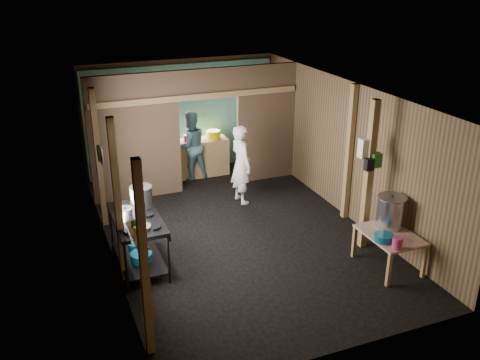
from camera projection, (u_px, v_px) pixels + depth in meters
name	position (u px, v px, depth m)	size (l,w,h in m)	color
floor	(236.00, 231.00, 9.68)	(4.50, 7.00, 0.00)	black
ceiling	(236.00, 92.00, 8.69)	(4.50, 7.00, 0.00)	#474544
wall_back	(181.00, 116.00, 12.20)	(4.50, 0.00, 2.60)	brown
wall_front	(344.00, 263.00, 6.18)	(4.50, 0.00, 2.60)	brown
wall_left	(105.00, 184.00, 8.42)	(0.00, 7.00, 2.60)	brown
wall_right	(346.00, 150.00, 9.96)	(0.00, 7.00, 2.60)	brown
partition_left	(135.00, 138.00, 10.62)	(1.85, 0.10, 2.60)	#4C3527
partition_right	(266.00, 123.00, 11.62)	(1.35, 0.10, 2.60)	#4C3527
partition_header	(208.00, 83.00, 10.78)	(1.30, 0.10, 0.60)	#4C3527
turquoise_panel	(182.00, 119.00, 12.16)	(4.40, 0.06, 2.50)	#63B3AB
back_counter	(201.00, 157.00, 12.16)	(1.20, 0.50, 0.85)	#9B7D53
wall_clock	(191.00, 90.00, 11.97)	(0.20, 0.20, 0.03)	white
post_left_a	(144.00, 262.00, 6.21)	(0.10, 0.12, 2.60)	#9B7D53
post_left_b	(118.00, 203.00, 7.75)	(0.10, 0.12, 2.60)	#9B7D53
post_left_c	(99.00, 159.00, 9.47)	(0.10, 0.12, 2.60)	#9B7D53
post_right	(349.00, 153.00, 9.76)	(0.10, 0.12, 2.60)	#9B7D53
post_free	(368.00, 176.00, 8.71)	(0.12, 0.12, 2.60)	#9B7D53
cross_beam	(197.00, 96.00, 10.75)	(4.40, 0.12, 0.12)	#9B7D53
pan_lid_big	(101.00, 155.00, 8.64)	(0.34, 0.34, 0.03)	gray
pan_lid_small	(99.00, 153.00, 9.02)	(0.30, 0.30, 0.03)	black
wall_shelf	(137.00, 235.00, 6.61)	(0.14, 0.80, 0.03)	#9B7D53
jar_white	(141.00, 240.00, 6.37)	(0.07, 0.07, 0.10)	white
jar_yellow	(137.00, 231.00, 6.58)	(0.08, 0.08, 0.10)	#D5AF02
jar_green	(133.00, 223.00, 6.77)	(0.06, 0.06, 0.10)	#266822
bag_white	(366.00, 148.00, 8.58)	(0.22, 0.15, 0.32)	white
bag_green	(376.00, 160.00, 8.57)	(0.16, 0.12, 0.24)	#266822
bag_black	(369.00, 164.00, 8.52)	(0.14, 0.10, 0.20)	black
gas_range	(138.00, 242.00, 8.43)	(0.76, 1.48, 0.88)	black
prep_table	(388.00, 250.00, 8.45)	(0.73, 1.01, 0.60)	tan
stove_pot_large	(141.00, 197.00, 8.57)	(0.37, 0.37, 0.37)	#B3B3C0
stove_pot_med	(125.00, 215.00, 8.15)	(0.24, 0.24, 0.21)	#B3B3C0
frying_pan	(142.00, 227.00, 7.89)	(0.28, 0.50, 0.07)	gray
blue_tub_front	(141.00, 257.00, 8.37)	(0.35, 0.35, 0.14)	#0B5066
blue_tub_back	(136.00, 245.00, 8.75)	(0.27, 0.27, 0.11)	#0B5066
stock_pot	(391.00, 212.00, 8.49)	(0.47, 0.47, 0.54)	#B3B3C0
wash_basin	(384.00, 237.00, 8.11)	(0.30, 0.30, 0.11)	#0B5066
pink_bucket	(397.00, 243.00, 7.87)	(0.15, 0.15, 0.18)	#B22E67
knife	(405.00, 248.00, 7.90)	(0.30, 0.04, 0.01)	#B3B3C0
yellow_tub	(213.00, 134.00, 12.06)	(0.33, 0.33, 0.18)	#D5AF02
red_cup	(187.00, 138.00, 11.85)	(0.13, 0.13, 0.15)	#CA1141
cook	(241.00, 164.00, 10.62)	(0.59, 0.39, 1.63)	white
worker_back	(190.00, 146.00, 11.78)	(0.77, 0.60, 1.58)	slate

